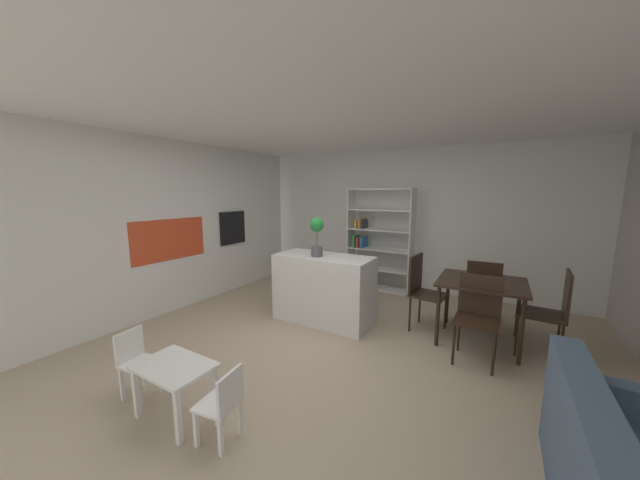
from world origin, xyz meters
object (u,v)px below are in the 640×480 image
dining_chair_far (483,288)px  dining_chair_near (478,311)px  built_in_oven (233,228)px  potted_plant_on_island (317,233)px  kitchen_island (324,289)px  child_chair_right (223,403)px  open_bookshelf (375,242)px  dining_chair_window_side (553,307)px  dining_chair_island_side (422,286)px  dining_table (481,288)px  child_chair_left (136,360)px  child_table (175,374)px

dining_chair_far → dining_chair_near: bearing=87.5°
built_in_oven → potted_plant_on_island: size_ratio=1.12×
kitchen_island → dining_chair_near: kitchen_island is taller
child_chair_right → dining_chair_far: bearing=145.9°
open_bookshelf → dining_chair_window_side: open_bookshelf is taller
open_bookshelf → dining_chair_near: bearing=-45.1°
dining_chair_window_side → dining_chair_island_side: dining_chair_island_side is taller
child_chair_right → dining_chair_far: size_ratio=0.61×
open_bookshelf → dining_chair_island_side: open_bookshelf is taller
potted_plant_on_island → dining_table: 2.12m
dining_chair_near → built_in_oven: bearing=175.7°
child_chair_left → dining_chair_far: 4.02m
open_bookshelf → built_in_oven: bearing=-147.6°
child_chair_left → dining_chair_near: dining_chair_near is taller
potted_plant_on_island → dining_table: (1.98, 0.49, -0.57)m
built_in_oven → potted_plant_on_island: potted_plant_on_island is taller
dining_chair_window_side → child_chair_right: bearing=-35.4°
potted_plant_on_island → dining_chair_island_side: size_ratio=0.53×
dining_chair_near → dining_chair_island_side: (-0.69, 0.47, 0.04)m
potted_plant_on_island → kitchen_island: bearing=47.8°
dining_chair_far → dining_chair_island_side: size_ratio=0.93×
potted_plant_on_island → dining_chair_window_side: bearing=10.3°
dining_table → kitchen_island: bearing=-167.6°
child_chair_right → potted_plant_on_island: bearing=-175.3°
child_table → dining_chair_near: size_ratio=0.67×
child_table → open_bookshelf: bearing=87.7°
dining_chair_island_side → child_table: bearing=160.9°
potted_plant_on_island → child_chair_left: size_ratio=0.88×
open_bookshelf → dining_table: bearing=-37.1°
dining_chair_far → dining_table: bearing=87.0°
child_chair_right → child_chair_left: child_chair_left is taller
kitchen_island → child_chair_left: kitchen_island is taller
dining_chair_near → dining_chair_island_side: size_ratio=0.92×
child_chair_right → dining_table: bearing=142.3°
dining_table → dining_chair_far: 0.47m
kitchen_island → built_in_oven: bearing=169.3°
child_chair_right → child_chair_left: (-1.06, -0.01, 0.02)m
potted_plant_on_island → dining_chair_window_side: (2.68, 0.49, -0.68)m
potted_plant_on_island → dining_chair_window_side: 2.81m
kitchen_island → dining_chair_far: kitchen_island is taller
child_chair_right → dining_chair_island_side: dining_chair_island_side is taller
dining_table → dining_chair_far: size_ratio=1.03×
dining_chair_island_side → child_chair_left: bearing=152.5°
open_bookshelf → dining_chair_island_side: bearing=-50.1°
child_table → kitchen_island: bearing=87.8°
built_in_oven → dining_chair_island_side: bearing=0.5°
open_bookshelf → dining_table: open_bookshelf is taller
dining_chair_window_side → child_chair_left: bearing=-46.7°
dining_chair_far → child_table: bearing=54.7°
dining_table → dining_chair_far: bearing=89.5°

